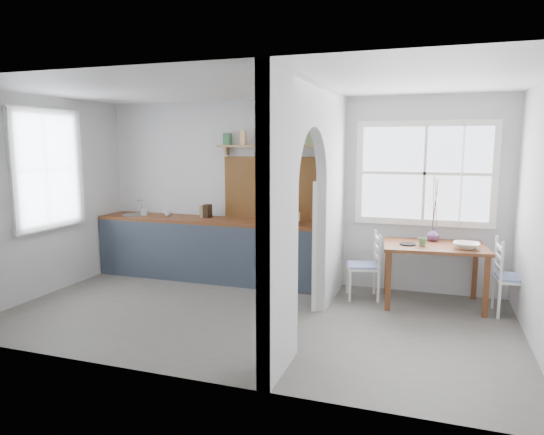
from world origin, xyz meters
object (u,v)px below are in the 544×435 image
(chair_right, at_px, (515,278))
(kettle, at_px, (293,216))
(vase, at_px, (433,234))
(dining_table, at_px, (433,275))
(chair_left, at_px, (363,265))

(chair_right, distance_m, kettle, 2.80)
(chair_right, relative_size, vase, 5.34)
(dining_table, xyz_separation_m, vase, (-0.03, 0.24, 0.46))
(chair_right, bearing_deg, kettle, 81.37)
(chair_left, bearing_deg, vase, 91.12)
(dining_table, height_order, vase, vase)
(kettle, xyz_separation_m, vase, (1.82, 0.11, -0.17))
(dining_table, bearing_deg, vase, 90.06)
(dining_table, distance_m, vase, 0.52)
(chair_right, xyz_separation_m, kettle, (-2.74, 0.23, 0.56))
(chair_left, bearing_deg, chair_right, 71.94)
(chair_left, distance_m, vase, 0.96)
(chair_left, bearing_deg, kettle, -112.78)
(kettle, bearing_deg, dining_table, -3.82)
(dining_table, bearing_deg, chair_right, -12.38)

